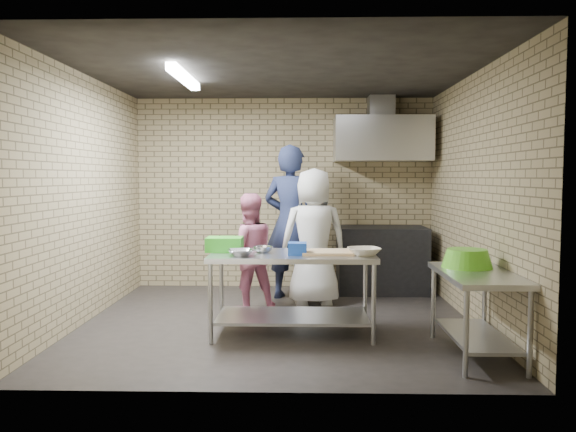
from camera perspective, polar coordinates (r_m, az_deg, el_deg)
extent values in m
plane|color=black|center=(6.22, -0.98, -10.75)|extent=(4.20, 4.20, 0.00)
plane|color=black|center=(6.12, -1.02, 14.50)|extent=(4.20, 4.20, 0.00)
cube|color=#94825C|center=(8.02, -0.39, 2.32)|extent=(4.20, 0.06, 2.70)
cube|color=#94825C|center=(4.03, -2.20, 0.66)|extent=(4.20, 0.06, 2.70)
cube|color=#94825C|center=(6.46, -19.96, 1.68)|extent=(0.06, 4.00, 2.70)
cube|color=#94825C|center=(6.29, 18.49, 1.66)|extent=(0.06, 4.00, 2.70)
cube|color=#AFB1B6|center=(5.69, 0.46, -7.90)|extent=(1.64, 0.82, 0.82)
cube|color=silver|center=(5.29, 18.63, -9.43)|extent=(0.60, 1.20, 0.75)
cube|color=black|center=(7.82, 9.49, -4.39)|extent=(1.20, 0.70, 0.90)
cube|color=silver|center=(7.81, 9.58, 7.73)|extent=(1.30, 0.60, 0.60)
cube|color=#A5A8AD|center=(8.00, 9.46, 10.88)|extent=(0.35, 0.30, 0.30)
cube|color=#3F2B19|center=(8.03, 11.50, 6.31)|extent=(0.80, 0.20, 0.04)
cube|color=white|center=(6.23, -10.51, 13.69)|extent=(0.10, 1.25, 0.08)
cube|color=green|center=(5.79, -6.48, -2.88)|extent=(0.36, 0.27, 0.15)
cube|color=#1642A9|center=(5.51, 0.96, -3.34)|extent=(0.18, 0.18, 0.12)
cube|color=#D6B07B|center=(5.61, 4.04, -3.70)|extent=(0.50, 0.38, 0.03)
imported|color=#AAABB0|center=(5.45, -4.85, -3.73)|extent=(0.30, 0.30, 0.06)
imported|color=#BABCC1|center=(5.68, -2.56, -3.41)|extent=(0.23, 0.23, 0.06)
imported|color=beige|center=(5.50, 7.76, -3.61)|extent=(0.37, 0.37, 0.08)
cylinder|color=#B22619|center=(8.00, 9.74, 7.14)|extent=(0.07, 0.07, 0.18)
cylinder|color=green|center=(8.06, 12.57, 6.97)|extent=(0.06, 0.06, 0.15)
imported|color=black|center=(7.24, 0.27, -0.65)|extent=(0.84, 0.69, 1.99)
imported|color=#C16685|center=(6.68, -4.07, -3.67)|extent=(0.80, 0.71, 1.39)
imported|color=silver|center=(6.92, 2.62, -2.14)|extent=(0.91, 0.67, 1.69)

